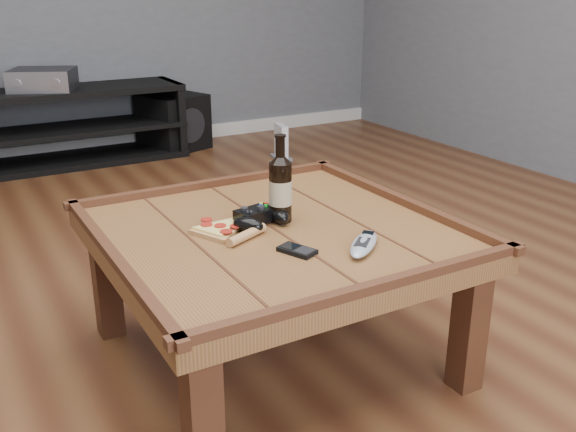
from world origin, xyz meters
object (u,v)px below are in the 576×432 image
av_receiver (43,79)px  game_console (281,143)px  coffee_table (274,247)px  beer_bottle (280,187)px  pizza_slice (224,230)px  game_controller (260,218)px  media_console (76,126)px  remote_control (364,244)px  subwoofer (174,122)px  smartphone (297,250)px

av_receiver → game_console: bearing=1.3°
coffee_table → beer_bottle: 0.18m
coffee_table → pizza_slice: size_ratio=3.23×
game_controller → pizza_slice: game_controller is taller
beer_bottle → game_console: 2.46m
media_console → av_receiver: size_ratio=2.96×
game_controller → remote_control: bearing=-72.6°
pizza_slice → game_console: size_ratio=1.35×
game_controller → subwoofer: game_controller is taller
smartphone → beer_bottle: bearing=48.4°
beer_bottle → subwoofer: (0.64, 2.75, -0.36)m
game_controller → subwoofer: bearing=63.5°
media_console → beer_bottle: size_ratio=5.13×
coffee_table → pizza_slice: pizza_slice is taller
game_controller → av_receiver: 2.71m
beer_bottle → remote_control: (0.09, -0.31, -0.10)m
subwoofer → pizza_slice: bearing=-125.8°
media_console → subwoofer: 0.70m
pizza_slice → media_console: bearing=62.7°
media_console → beer_bottle: bearing=-88.9°
media_console → smartphone: media_console is taller
media_console → av_receiver: av_receiver is taller
coffee_table → game_controller: size_ratio=5.00×
smartphone → remote_control: 0.19m
av_receiver → coffee_table: bearing=-62.4°
media_console → pizza_slice: 2.72m
smartphone → remote_control: remote_control is taller
media_console → pizza_slice: size_ratio=4.40×
coffee_table → game_console: (1.23, 2.16, -0.28)m
beer_bottle → game_controller: beer_bottle is taller
game_controller → smartphone: game_controller is taller
media_console → beer_bottle: beer_bottle is taller
coffee_table → pizza_slice: bearing=163.5°
smartphone → game_controller: bearing=65.7°
smartphone → remote_control: (0.17, -0.07, 0.01)m
coffee_table → smartphone: (-0.03, -0.19, 0.07)m
media_console → smartphone: bearing=-90.6°
pizza_slice → smartphone: size_ratio=2.70×
pizza_slice → av_receiver: size_ratio=0.67×
coffee_table → game_controller: 0.10m
beer_bottle → game_console: (1.18, 2.11, -0.45)m
beer_bottle → game_controller: 0.11m
remote_control → game_console: remote_control is taller
game_controller → game_console: game_controller is taller
game_console → media_console: bearing=164.8°
beer_bottle → av_receiver: 2.70m
media_console → game_controller: size_ratio=6.79×
game_console → smartphone: bearing=-107.8°
beer_bottle → game_controller: (-0.08, -0.01, -0.08)m
av_receiver → subwoofer: size_ratio=0.95×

